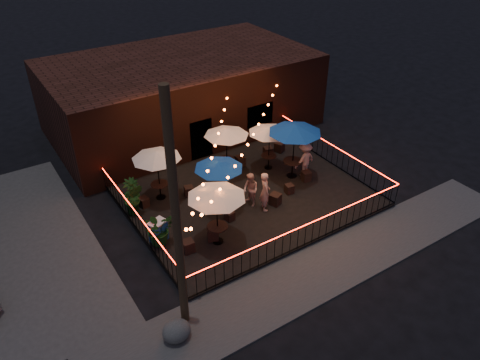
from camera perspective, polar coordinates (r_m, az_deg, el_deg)
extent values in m
plane|color=black|center=(19.46, 4.05, -5.12)|extent=(110.00, 110.00, 0.00)
cube|color=black|center=(20.72, 0.78, -2.10)|extent=(10.00, 8.00, 0.15)
cube|color=#3D3B38|center=(17.61, 10.43, -10.46)|extent=(18.00, 2.50, 0.05)
cube|color=#34170E|center=(26.39, -7.13, 10.48)|extent=(14.00, 8.00, 4.00)
cube|color=black|center=(23.22, -4.85, 4.89)|extent=(1.20, 0.24, 2.20)
cube|color=black|center=(24.63, 2.31, 8.01)|extent=(1.60, 0.24, 1.20)
cylinder|color=#392917|center=(13.03, -7.76, -5.09)|extent=(0.26, 0.26, 8.00)
cube|color=black|center=(18.13, 7.86, -7.78)|extent=(10.00, 0.04, 0.04)
cube|color=black|center=(17.55, 8.08, -5.50)|extent=(10.00, 0.04, 0.04)
cube|color=red|center=(17.53, 8.09, -5.42)|extent=(10.00, 0.03, 0.02)
cube|color=black|center=(18.87, -12.05, -6.41)|extent=(0.04, 8.00, 0.04)
cube|color=black|center=(18.31, -12.38, -4.17)|extent=(0.04, 8.00, 0.04)
cube|color=red|center=(18.29, -12.39, -4.10)|extent=(0.03, 8.00, 0.02)
cube|color=black|center=(23.35, 11.07, 2.07)|extent=(0.04, 8.00, 0.04)
cube|color=black|center=(22.90, 11.31, 4.05)|extent=(0.04, 8.00, 0.04)
cube|color=red|center=(22.89, 11.32, 4.12)|extent=(0.03, 8.00, 0.02)
cylinder|color=black|center=(18.23, -2.71, -7.45)|extent=(0.44, 0.44, 0.03)
cylinder|color=black|center=(18.00, -2.74, -6.59)|extent=(0.06, 0.06, 0.72)
cylinder|color=black|center=(17.77, -2.77, -5.66)|extent=(0.80, 0.80, 0.04)
cylinder|color=black|center=(17.48, -2.81, -4.48)|extent=(0.04, 0.04, 2.41)
cone|color=silver|center=(16.87, -2.91, -1.63)|extent=(2.44, 2.44, 0.35)
cylinder|color=black|center=(20.85, -9.61, -2.07)|extent=(0.42, 0.42, 0.03)
cylinder|color=black|center=(20.66, -9.69, -1.30)|extent=(0.06, 0.06, 0.69)
cylinder|color=black|center=(20.47, -9.78, -0.48)|extent=(0.77, 0.77, 0.04)
cylinder|color=black|center=(20.23, -9.90, 0.56)|extent=(0.04, 0.04, 2.30)
cone|color=silver|center=(19.72, -10.17, 3.03)|extent=(2.46, 2.46, 0.33)
cylinder|color=black|center=(20.02, -2.48, -3.22)|extent=(0.41, 0.41, 0.03)
cylinder|color=black|center=(19.83, -2.50, -2.45)|extent=(0.06, 0.06, 0.67)
cylinder|color=black|center=(19.64, -2.52, -1.64)|extent=(0.74, 0.74, 0.04)
cylinder|color=black|center=(19.40, -2.55, -0.60)|extent=(0.04, 0.04, 2.23)
cone|color=navy|center=(18.88, -2.63, 1.87)|extent=(2.44, 2.44, 0.32)
cylinder|color=black|center=(22.36, -1.59, 1.05)|extent=(0.42, 0.42, 0.03)
cylinder|color=black|center=(22.18, -1.60, 1.79)|extent=(0.06, 0.06, 0.68)
cylinder|color=black|center=(22.00, -1.61, 2.57)|extent=(0.76, 0.76, 0.04)
cylinder|color=black|center=(21.79, -1.63, 3.56)|extent=(0.04, 0.04, 2.27)
cone|color=silver|center=(21.32, -1.67, 5.88)|extent=(2.74, 2.74, 0.33)
cylinder|color=black|center=(22.17, 6.33, 0.54)|extent=(0.49, 0.49, 0.03)
cylinder|color=black|center=(21.96, 6.39, 1.40)|extent=(0.07, 0.07, 0.80)
cylinder|color=black|center=(21.75, 6.45, 2.32)|extent=(0.88, 0.88, 0.04)
cylinder|color=black|center=(21.50, 6.54, 3.49)|extent=(0.05, 0.05, 2.65)
cone|color=navy|center=(20.96, 6.73, 6.25)|extent=(2.98, 2.98, 0.39)
cylinder|color=black|center=(22.71, 3.47, 1.55)|extent=(0.40, 0.40, 0.03)
cylinder|color=black|center=(22.55, 3.50, 2.26)|extent=(0.05, 0.05, 0.66)
cylinder|color=black|center=(22.38, 3.53, 3.00)|extent=(0.73, 0.73, 0.04)
cylinder|color=black|center=(22.17, 3.56, 3.95)|extent=(0.04, 0.04, 2.20)
cone|color=silver|center=(21.72, 3.65, 6.16)|extent=(2.30, 2.30, 0.32)
cube|color=black|center=(17.73, -6.36, -8.04)|extent=(0.45, 0.45, 0.49)
cube|color=black|center=(18.20, -3.34, -6.60)|extent=(0.55, 0.55, 0.50)
cube|color=black|center=(20.32, -11.65, -2.66)|extent=(0.45, 0.45, 0.44)
cube|color=black|center=(20.69, -6.25, -1.35)|extent=(0.47, 0.47, 0.45)
cube|color=black|center=(19.16, -1.27, -4.40)|extent=(0.38, 0.38, 0.40)
cube|color=black|center=(20.07, 4.32, -2.35)|extent=(0.56, 0.56, 0.51)
cube|color=black|center=(22.01, -3.79, 1.09)|extent=(0.50, 0.50, 0.46)
cube|color=black|center=(22.72, 0.02, 2.31)|extent=(0.45, 0.45, 0.49)
cube|color=black|center=(20.86, 6.02, -1.08)|extent=(0.40, 0.40, 0.42)
cube|color=black|center=(21.81, 8.06, 0.48)|extent=(0.45, 0.45, 0.46)
cube|color=black|center=(23.57, 3.42, 3.45)|extent=(0.50, 0.50, 0.49)
cube|color=black|center=(24.03, 4.83, 4.03)|extent=(0.56, 0.56, 0.50)
imported|color=#E0B48E|center=(19.42, 3.06, -1.39)|extent=(0.63, 0.76, 1.77)
imported|color=tan|center=(19.70, 1.29, -1.21)|extent=(0.60, 0.76, 1.53)
imported|color=tan|center=(21.89, 7.89, 2.52)|extent=(1.15, 0.73, 1.70)
imported|color=#14360C|center=(18.02, -9.87, -5.85)|extent=(1.36, 1.22, 1.34)
imported|color=#183F0E|center=(19.70, -12.83, -2.25)|extent=(1.00, 0.92, 1.47)
imported|color=#133E0D|center=(20.35, -13.11, -1.45)|extent=(0.91, 0.91, 1.23)
cube|color=#2054B3|center=(18.29, -9.92, -6.21)|extent=(0.74, 0.62, 0.84)
cube|color=silver|center=(18.02, -10.05, -5.11)|extent=(0.79, 0.67, 0.05)
ellipsoid|color=#454440|center=(15.09, -7.75, -17.78)|extent=(1.05, 0.94, 0.70)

